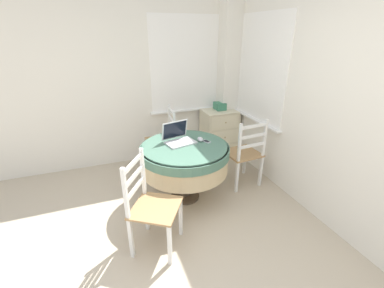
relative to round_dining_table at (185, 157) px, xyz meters
The scene contains 10 objects.
corner_room_shell 0.87m from the round_dining_table, 36.08° to the left, with size 4.21×4.49×2.55m.
round_dining_table is the anchor object (origin of this frame).
laptop 0.24m from the round_dining_table, 107.28° to the left, with size 0.40×0.35×0.24m.
computer_mouse 0.28m from the round_dining_table, 12.19° to the left, with size 0.07×0.10×0.05m.
cell_phone 0.32m from the round_dining_table, ahead, with size 0.09×0.12×0.01m.
dining_chair_near_back_window 0.85m from the round_dining_table, 93.55° to the left, with size 0.46×0.47×0.96m.
dining_chair_near_right_window 0.86m from the round_dining_table, ahead, with size 0.46×0.45×0.96m.
dining_chair_camera_near 0.86m from the round_dining_table, 130.72° to the right, with size 0.59×0.59×0.96m.
corner_cabinet 1.43m from the round_dining_table, 46.80° to the left, with size 0.58×0.47×0.78m.
storage_box 1.47m from the round_dining_table, 47.47° to the left, with size 0.16×0.20×0.11m.
Camera 1 is at (-0.22, -1.28, 1.96)m, focal length 24.00 mm.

